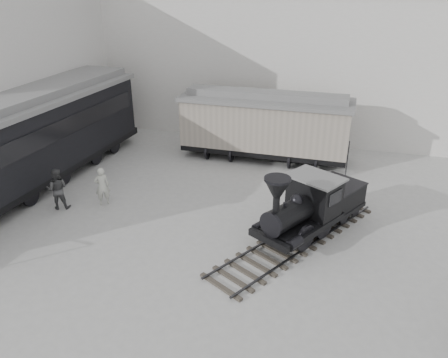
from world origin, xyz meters
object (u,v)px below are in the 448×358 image
(locomotive, at_px, (308,209))
(visitor_a, at_px, (102,186))
(visitor_b, at_px, (57,189))
(boxcar, at_px, (265,124))
(passenger_coach, at_px, (28,141))

(locomotive, xyz_separation_m, visitor_a, (-8.64, 0.08, -0.22))
(locomotive, height_order, visitor_a, locomotive)
(visitor_b, bearing_deg, visitor_a, -174.14)
(boxcar, distance_m, passenger_coach, 11.48)
(passenger_coach, distance_m, visitor_b, 3.17)
(visitor_b, bearing_deg, locomotive, 163.03)
(locomotive, bearing_deg, passenger_coach, -154.10)
(locomotive, xyz_separation_m, boxcar, (-3.07, 7.16, 0.84))
(passenger_coach, xyz_separation_m, visitor_b, (2.40, -1.58, -1.33))
(locomotive, relative_size, boxcar, 0.90)
(boxcar, height_order, visitor_b, boxcar)
(visitor_a, relative_size, visitor_b, 0.95)
(boxcar, xyz_separation_m, visitor_a, (-5.57, -7.08, -1.06))
(boxcar, relative_size, visitor_a, 5.25)
(passenger_coach, distance_m, visitor_a, 4.31)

